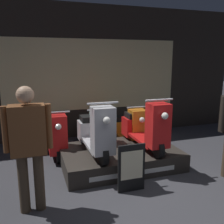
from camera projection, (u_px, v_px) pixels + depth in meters
ground_plane at (156, 204)px, 3.39m from camera, size 30.00×30.00×0.00m
shop_wall_back at (94, 73)px, 6.15m from camera, size 7.87×0.09×3.20m
display_platform at (120, 157)px, 4.61m from camera, size 2.10×1.36×0.31m
scooter_display_left at (95, 133)px, 4.29m from camera, size 0.48×1.53×0.99m
scooter_display_right at (145, 128)px, 4.58m from camera, size 0.48×1.53×0.99m
scooter_backrow_0 at (56, 136)px, 5.12m from camera, size 0.48×1.53×0.99m
scooter_backrow_1 at (94, 132)px, 5.37m from camera, size 0.48×1.53×0.99m
scooter_backrow_2 at (129, 129)px, 5.61m from camera, size 0.48×1.53×0.99m
person_left_browsing at (28, 140)px, 3.06m from camera, size 0.58×0.24×1.62m
price_sign_board at (131, 168)px, 3.65m from camera, size 0.42×0.04×0.73m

